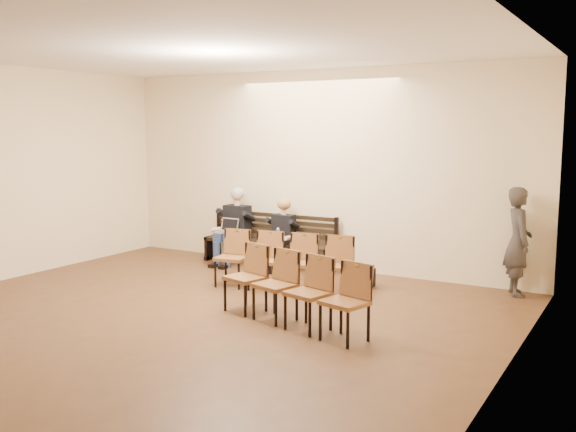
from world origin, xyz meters
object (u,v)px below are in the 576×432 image
object	(u,v)px
bag	(362,277)
laptop	(225,234)
chair_row_front	(282,262)
passerby	(519,233)
water_bottle	(278,241)
seated_man	(234,226)
bench	(269,253)
chair_row_back	(291,289)
seated_woman	(281,238)

from	to	relation	value
bag	laptop	bearing A→B (deg)	175.48
chair_row_front	passerby	bearing A→B (deg)	17.14
water_bottle	seated_man	bearing A→B (deg)	166.76
laptop	chair_row_front	xyz separation A→B (m)	(1.86, -1.10, -0.13)
laptop	bag	xyz separation A→B (m)	(2.80, -0.22, -0.44)
laptop	seated_man	bearing A→B (deg)	83.23
bag	passerby	bearing A→B (deg)	16.96
bench	chair_row_front	world-z (taller)	chair_row_front
bag	chair_row_back	world-z (taller)	chair_row_back
seated_man	passerby	xyz separation A→B (m)	(4.97, 0.22, 0.23)
seated_man	chair_row_back	xyz separation A→B (m)	(2.79, -2.77, -0.24)
passerby	chair_row_front	distance (m)	3.55
bench	chair_row_back	bearing A→B (deg)	-53.67
bench	seated_man	bearing A→B (deg)	-169.82
seated_woman	chair_row_back	size ratio (longest dim) A/B	0.50
chair_row_front	bench	bearing A→B (deg)	119.24
bench	chair_row_front	size ratio (longest dim) A/B	1.19
bench	chair_row_back	xyz separation A→B (m)	(2.12, -2.89, 0.24)
seated_man	chair_row_front	world-z (taller)	seated_man
chair_row_back	water_bottle	bearing A→B (deg)	139.12
seated_woman	chair_row_front	size ratio (longest dim) A/B	0.52
laptop	chair_row_front	distance (m)	2.16
bag	chair_row_back	xyz separation A→B (m)	(0.04, -2.31, 0.32)
bench	seated_woman	bearing A→B (deg)	-19.89
bag	passerby	xyz separation A→B (m)	(2.22, 0.68, 0.79)
seated_woman	water_bottle	distance (m)	0.27
water_bottle	bag	size ratio (longest dim) A/B	0.55
bench	seated_man	xyz separation A→B (m)	(-0.67, -0.12, 0.48)
seated_woman	chair_row_front	world-z (taller)	seated_woman
seated_man	chair_row_front	distance (m)	2.27
seated_woman	chair_row_back	world-z (taller)	seated_woman
laptop	chair_row_back	xyz separation A→B (m)	(2.83, -2.53, -0.12)
seated_woman	chair_row_back	distance (m)	3.30
seated_woman	chair_row_front	bearing A→B (deg)	-58.58
bag	chair_row_back	distance (m)	2.33
chair_row_back	bag	bearing A→B (deg)	105.98
water_bottle	bag	bearing A→B (deg)	-6.85
water_bottle	passerby	xyz separation A→B (m)	(3.88, 0.48, 0.38)
bench	seated_man	world-z (taller)	seated_man
seated_man	bag	xyz separation A→B (m)	(2.75, -0.46, -0.56)
laptop	passerby	size ratio (longest dim) A/B	0.19
seated_woman	passerby	world-z (taller)	passerby
chair_row_front	water_bottle	bearing A→B (deg)	114.79
laptop	water_bottle	world-z (taller)	laptop
bench	seated_woman	xyz separation A→B (m)	(0.33, -0.12, 0.34)
seated_man	chair_row_back	size ratio (longest dim) A/B	0.63
bag	passerby	size ratio (longest dim) A/B	0.21
laptop	chair_row_back	bearing A→B (deg)	-38.47
seated_man	seated_woman	size ratio (longest dim) A/B	1.25
passerby	chair_row_front	xyz separation A→B (m)	(-3.16, -1.55, -0.49)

